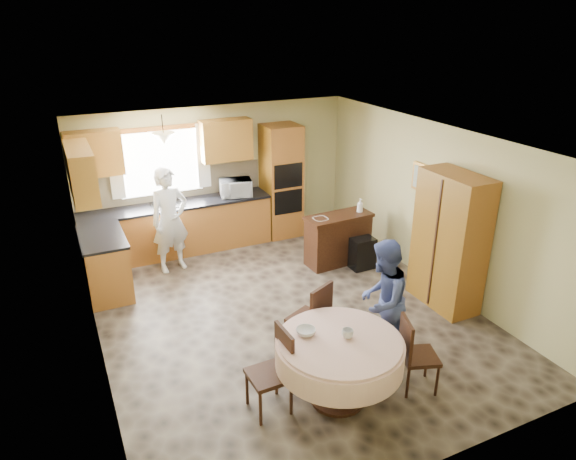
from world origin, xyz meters
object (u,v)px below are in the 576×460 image
Objects in this scene: person_sink at (170,220)px; sideboard at (338,241)px; cupboard at (449,241)px; oven_tower at (281,181)px; chair_back at (314,316)px; chair_right at (414,351)px; chair_left at (275,367)px; person_dining at (382,300)px; dining_table at (339,353)px.

sideboard is at bearing -32.76° from person_sink.
oven_tower is at bearing 107.55° from cupboard.
chair_back is 1.26m from chair_right.
sideboard is (0.34, -1.56, -0.65)m from oven_tower.
oven_tower is 4.83m from chair_left.
person_sink reaches higher than person_dining.
oven_tower is at bearing 98.98° from sideboard.
person_sink is (-1.02, 3.07, 0.33)m from chair_back.
oven_tower is 4.75m from dining_table.
chair_right is at bearing 99.32° from chair_back.
chair_left is at bearing -99.25° from person_sink.
sideboard is 1.15× the size of chair_back.
person_sink is (-3.33, 2.79, -0.12)m from cupboard.
person_sink reaches higher than chair_left.
sideboard is 3.67m from chair_left.
sideboard is 0.58× the size of cupboard.
chair_left is at bearing -115.37° from oven_tower.
sideboard is 2.63m from chair_back.
person_sink is at bearing -165.25° from oven_tower.
chair_left is 1.61m from person_dining.
cupboard is 3.30m from chair_left.
cupboard is 1.71m from person_dining.
chair_right is (-0.88, -3.14, 0.09)m from sideboard.
chair_back is (0.15, 0.86, -0.06)m from dining_table.
chair_right is (0.85, -0.18, -0.11)m from dining_table.
cupboard reaches higher than person_sink.
person_dining reaches higher than chair_left.
sideboard is 2.05m from cupboard.
chair_back is 3.25m from person_sink.
oven_tower reaches higher than person_sink.
chair_left is at bearing 15.00° from chair_back.
person_sink is at bearing -100.73° from person_dining.
person_dining is at bearing 99.64° from chair_left.
oven_tower is 4.06m from person_dining.
dining_table is at bearing -8.48° from person_dining.
person_dining is (0.03, 0.68, 0.27)m from chair_right.
cupboard is at bearing -31.10° from chair_right.
chair_right is at bearing 74.54° from chair_left.
person_dining is (1.76, -3.43, -0.10)m from person_sink.
chair_left is 0.62× the size of person_dining.
chair_back reaches higher than chair_right.
chair_back is (-2.31, -0.28, -0.44)m from cupboard.
oven_tower reaches higher than cupboard.
sideboard is at bearing -151.63° from chair_back.
chair_right is at bearing 49.27° from person_dining.
chair_right reaches higher than sideboard.
person_sink reaches higher than chair_back.
person_dining is at bearing 16.54° from chair_right.
chair_left is 3.76m from person_sink.
dining_table is at bearing -123.58° from sideboard.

